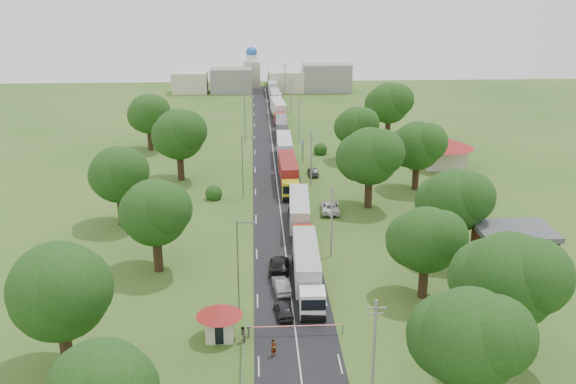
{
  "coord_description": "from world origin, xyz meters",
  "views": [
    {
      "loc": [
        -3.65,
        -78.47,
        32.6
      ],
      "look_at": [
        1.08,
        8.84,
        3.0
      ],
      "focal_mm": 40.0,
      "sensor_mm": 36.0,
      "label": 1
    }
  ],
  "objects": [
    {
      "name": "pole_5",
      "position": [
        5.5,
        105.0,
        4.68
      ],
      "size": [
        1.6,
        0.24,
        9.0
      ],
      "color": "gray",
      "rests_on": "ground"
    },
    {
      "name": "tree_6",
      "position": [
        14.99,
        35.14,
        6.6
      ],
      "size": [
        8.0,
        8.0,
        10.1
      ],
      "color": "#382616",
      "rests_on": "ground"
    },
    {
      "name": "truck_6",
      "position": [
        2.12,
        87.39,
        2.08
      ],
      "size": [
        2.89,
        14.18,
        3.92
      ],
      "color": "#2A722B",
      "rests_on": "ground"
    },
    {
      "name": "tree_13",
      "position": [
        -24.01,
        45.16,
        7.22
      ],
      "size": [
        8.8,
        8.8,
        11.07
      ],
      "color": "#382616",
      "rests_on": "ground"
    },
    {
      "name": "truck_7",
      "position": [
        1.97,
        104.5,
        2.16
      ],
      "size": [
        2.98,
        14.69,
        4.06
      ],
      "color": "silver",
      "rests_on": "ground"
    },
    {
      "name": "lamp_1",
      "position": [
        -5.35,
        15.0,
        5.55
      ],
      "size": [
        2.03,
        0.22,
        10.0
      ],
      "color": "slate",
      "rests_on": "ground"
    },
    {
      "name": "boom_barrier",
      "position": [
        -1.36,
        -25.0,
        0.89
      ],
      "size": [
        9.22,
        0.35,
        1.18
      ],
      "color": "slate",
      "rests_on": "ground"
    },
    {
      "name": "truck_1",
      "position": [
        2.29,
        1.87,
        2.21
      ],
      "size": [
        3.25,
        15.11,
        4.17
      ],
      "color": "#B92E15",
      "rests_on": "ground"
    },
    {
      "name": "tree_2",
      "position": [
        13.99,
        -17.86,
        6.6
      ],
      "size": [
        8.0,
        8.0,
        10.1
      ],
      "color": "#382616",
      "rests_on": "ground"
    },
    {
      "name": "pole_2",
      "position": [
        5.5,
        21.0,
        4.68
      ],
      "size": [
        1.6,
        0.24,
        9.0
      ],
      "color": "gray",
      "rests_on": "ground"
    },
    {
      "name": "truck_5",
      "position": [
        2.26,
        71.73,
        2.26
      ],
      "size": [
        3.47,
        15.43,
        4.26
      ],
      "color": "maroon",
      "rests_on": "ground"
    },
    {
      "name": "pole_0",
      "position": [
        5.5,
        -35.0,
        4.68
      ],
      "size": [
        1.6,
        0.24,
        9.0
      ],
      "color": "gray",
      "rests_on": "ground"
    },
    {
      "name": "house_brick",
      "position": [
        26.0,
        -12.0,
        2.65
      ],
      "size": [
        8.6,
        6.6,
        5.2
      ],
      "color": "maroon",
      "rests_on": "ground"
    },
    {
      "name": "info_sign",
      "position": [
        5.2,
        35.0,
        3.0
      ],
      "size": [
        0.12,
        3.1,
        4.1
      ],
      "color": "slate",
      "rests_on": "ground"
    },
    {
      "name": "tree_5",
      "position": [
        21.99,
        18.16,
        7.22
      ],
      "size": [
        8.8,
        8.8,
        11.07
      ],
      "color": "#382616",
      "rests_on": "ground"
    },
    {
      "name": "truck_0",
      "position": [
        1.86,
        -15.0,
        2.28
      ],
      "size": [
        3.08,
        15.51,
        4.29
      ],
      "color": "white",
      "rests_on": "ground"
    },
    {
      "name": "truck_2",
      "position": [
        1.76,
        20.56,
        2.29
      ],
      "size": [
        2.76,
        15.54,
        4.31
      ],
      "color": "gold",
      "rests_on": "ground"
    },
    {
      "name": "car_lane_front",
      "position": [
        -1.0,
        -21.23,
        0.69
      ],
      "size": [
        2.06,
        4.22,
        1.39
      ],
      "primitive_type": "imported",
      "rotation": [
        0.0,
        0.0,
        3.25
      ],
      "color": "black",
      "rests_on": "ground"
    },
    {
      "name": "tree_10",
      "position": [
        -15.01,
        -9.84,
        7.22
      ],
      "size": [
        8.8,
        8.8,
        11.07
      ],
      "color": "#382616",
      "rests_on": "ground"
    },
    {
      "name": "lamp_2",
      "position": [
        -5.35,
        50.0,
        5.55
      ],
      "size": [
        2.03,
        0.22,
        10.0
      ],
      "color": "slate",
      "rests_on": "ground"
    },
    {
      "name": "ground",
      "position": [
        0.0,
        0.0,
        0.0
      ],
      "size": [
        260.0,
        260.0,
        0.0
      ],
      "primitive_type": "plane",
      "color": "#30551C",
      "rests_on": "ground"
    },
    {
      "name": "guard_booth",
      "position": [
        -7.2,
        -25.0,
        2.16
      ],
      "size": [
        4.4,
        4.4,
        3.45
      ],
      "color": "beige",
      "rests_on": "ground"
    },
    {
      "name": "pole_3",
      "position": [
        5.5,
        49.0,
        4.68
      ],
      "size": [
        1.6,
        0.24,
        9.0
      ],
      "color": "gray",
      "rests_on": "ground"
    },
    {
      "name": "house_cream",
      "position": [
        30.0,
        30.0,
        3.64
      ],
      "size": [
        10.08,
        10.08,
        5.8
      ],
      "color": "beige",
      "rests_on": "ground"
    },
    {
      "name": "car_verge_near",
      "position": [
        7.16,
        8.28,
        0.79
      ],
      "size": [
        2.99,
        5.83,
        1.57
      ],
      "primitive_type": "imported",
      "rotation": [
        0.0,
        0.0,
        3.07
      ],
      "color": "white",
      "rests_on": "ground"
    },
    {
      "name": "pole_4",
      "position": [
        5.5,
        77.0,
        4.68
      ],
      "size": [
        1.6,
        0.24,
        9.0
      ],
      "color": "gray",
      "rests_on": "ground"
    },
    {
      "name": "tree_0",
      "position": [
        11.99,
        -37.84,
        7.22
      ],
      "size": [
        8.8,
        8.8,
        11.07
      ],
      "color": "#382616",
      "rests_on": "ground"
    },
    {
      "name": "truck_3",
      "position": [
        1.92,
        35.45,
        2.25
      ],
      "size": [
        2.82,
        15.33,
        4.25
      ],
      "color": "#1D5FAF",
      "rests_on": "ground"
    },
    {
      "name": "truck_4",
      "position": [
        2.16,
        53.88,
        2.02
      ],
      "size": [
        2.77,
        13.79,
        3.81
      ],
      "color": "silver",
      "rests_on": "ground"
    },
    {
      "name": "church",
      "position": [
        -4.0,
        118.0,
        5.39
      ],
      "size": [
        5.0,
        5.0,
        12.3
      ],
      "color": "beige",
      "rests_on": "ground"
    },
    {
      "name": "pedestrian_near",
      "position": [
        -2.23,
        -28.5,
        0.85
      ],
      "size": [
        0.74,
        0.71,
        1.7
      ],
      "primitive_type": "imported",
      "rotation": [
        0.0,
        0.0,
        0.71
      ],
      "color": "gray",
      "rests_on": "ground"
    },
    {
      "name": "tree_1",
      "position": [
        17.99,
        -29.83,
        7.85
      ],
      "size": [
        9.6,
        9.6,
        12.05
      ],
      "color": "#382616",
      "rests_on": "ground"
    },
    {
      "name": "tree_3",
      "position": [
        19.99,
        -7.84,
        7.22
      ],
      "size": [
        8.8,
        8.8,
        11.07
      ],
      "color": "#382616",
      "rests_on": "ground"
    },
    {
      "name": "tree_4",
      "position": [
        12.99,
        10.17,
        7.85
      ],
      "size": [
        9.6,
        9.6,
        12.05
      ],
      "color": "#382616",
      "rests_on": "ground"
    },
    {
      "name": "distant_town",
      "position": [
        0.68,
        110.0,
        3.49
      ],
      "size": [
        52.0,
        8.0,
        8.0
      ],
      "color": "gray",
      "rests_on": "ground"
    },
    {
      "name": "car_verge_far",
      "position": [
        6.36,
        26.4,
        0.72
      ],
      "size": [
        1.79,
        4.24,
        1.43
      ],
      "primitive_type": "imported",
      "rotation": [
        0.0,
        0.0,
        3.16
      ],
      "color": "#56595D",
      "rests_on": "ground"
    },
    {
      "name": "tree_9",
      "position": [
        -20.01,
        -29.83,
        7.85
      ],
      "size": [
        9.6,
        9.6,
        12.05
      ],
      "color": "#382616",
      "rests_on": "ground"
    },
    {
      "name": "car_lane_rear",
      "position": [
        -1.0,
        -11.12,
        0.81
      ],
      "size": [
        2.57,
        5.68,
        1.62
      ],
      "primitive_type": "imported",
      "rotation": [
        0.0,
        0.0,
        3.09
      ],
      "color": "black",
      "rests_on": "ground"
    },
    {
      "name": "pole_1",
      "position": [
        5.5,
        -7.0,
        4.68
      ],
      "size": [
        1.6,
        0.24,
        9.0
      ],
      "color": "gray",
      "rests_on": "ground"
    },
    {
      "name": "pedestrian_booth",
      "position": [
        -5.04,
        -26.0,
        0.79
      ],
      "size": [
        0.71,
        0.85,
        1.58
      ],
      "primitive_type": "imported",
      "rotation": [
        0.0,
        0.0,
        -1.42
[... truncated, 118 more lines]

